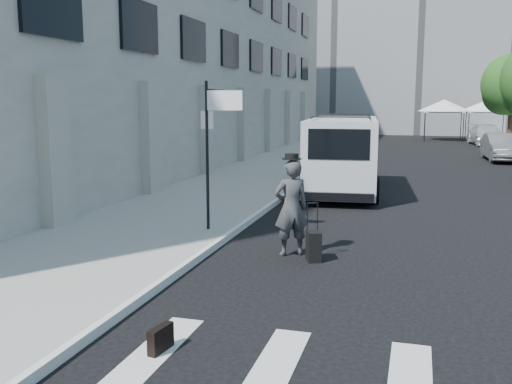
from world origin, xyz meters
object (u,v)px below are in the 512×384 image
Objects in this scene: businessman at (291,208)px; briefcase at (161,339)px; parked_car_b at (501,147)px; cargo_van at (343,154)px; suitcase at (314,246)px; parked_car_c at (486,135)px.

briefcase is at bearing 51.98° from businessman.
cargo_van is at bearing -121.89° from parked_car_b.
briefcase is 0.06× the size of cargo_van.
parked_car_b is at bearing 53.54° from suitcase.
cargo_van reaches higher than parked_car_c.
suitcase is at bearing 85.55° from briefcase.
suitcase reaches higher than briefcase.
parked_car_c is (7.11, 32.08, -0.29)m from businessman.
parked_car_c is (7.17, 23.41, -0.61)m from cargo_van.
parked_car_b reaches higher than briefcase.
parked_car_b is 0.88× the size of parked_car_c.
businessman is at bearing -110.89° from parked_car_b.
businessman is 1.73× the size of suitcase.
businessman reaches higher than briefcase.
briefcase is 27.08m from parked_car_b.
parked_car_b reaches higher than parked_car_c.
parked_car_b is at bearing 56.15° from cargo_van.
parked_car_b is at bearing -138.70° from businessman.
cargo_van is at bearing 96.96° from briefcase.
suitcase is 22.24m from parked_car_b.
briefcase is at bearing -108.91° from parked_car_b.
cargo_van reaches higher than suitcase.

